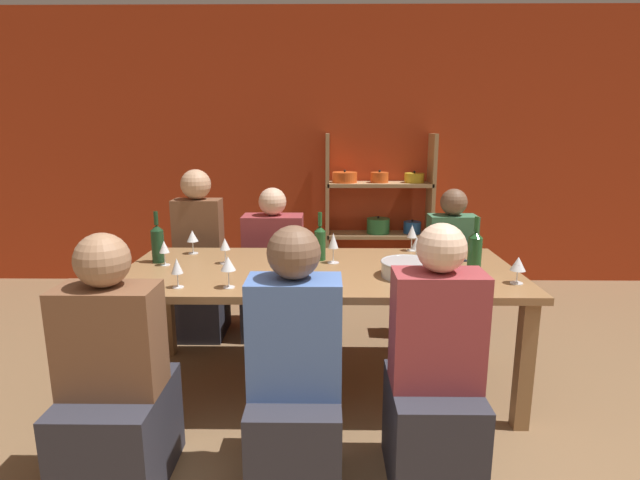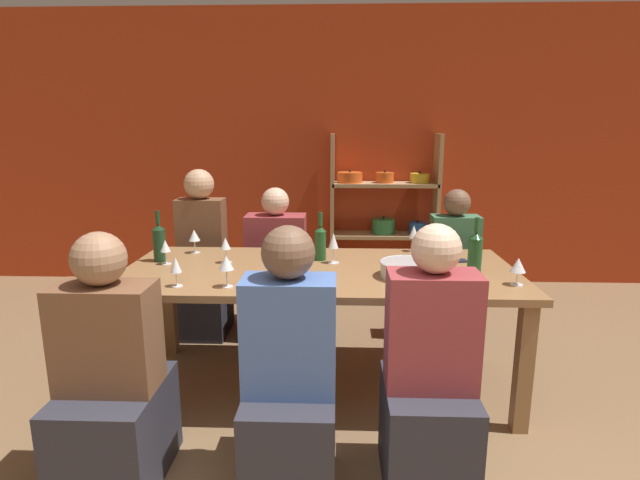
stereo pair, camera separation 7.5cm
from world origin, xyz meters
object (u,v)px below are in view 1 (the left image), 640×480
at_px(wine_glass_red_c, 417,244).
at_px(person_far_b, 201,274).
at_px(shelf_unit, 378,226).
at_px(dining_table, 320,282).
at_px(wine_glass_red_b, 412,232).
at_px(wine_bottle_green, 320,242).
at_px(wine_glass_white_b, 192,237).
at_px(person_near_a, 434,391).
at_px(wine_bottle_dark, 475,252).
at_px(wine_glass_red_f, 164,248).
at_px(person_far_c, 449,283).
at_px(person_near_c, 116,396).
at_px(wine_glass_red_d, 333,242).
at_px(wine_glass_red_e, 518,265).
at_px(wine_glass_red_a, 177,267).
at_px(person_far_a, 274,281).
at_px(cell_phone, 453,260).
at_px(mixing_bowl, 408,268).
at_px(wine_glass_empty_a, 228,264).
at_px(wine_glass_white_a, 225,245).
at_px(person_near_b, 295,389).
at_px(wine_bottle_amber, 158,243).

height_order(wine_glass_red_c, person_far_b, person_far_b).
distance_m(shelf_unit, dining_table, 2.12).
bearing_deg(wine_glass_red_c, wine_glass_red_b, 87.23).
distance_m(dining_table, wine_bottle_green, 0.28).
relative_size(wine_glass_white_b, person_near_a, 0.13).
distance_m(wine_bottle_dark, wine_glass_red_f, 1.82).
bearing_deg(person_far_c, person_near_c, 41.42).
xyz_separation_m(wine_glass_red_d, wine_glass_white_b, (-0.92, 0.22, -0.02)).
distance_m(wine_glass_white_b, wine_glass_red_e, 1.99).
height_order(wine_glass_red_a, person_far_a, person_far_a).
height_order(wine_glass_red_d, cell_phone, wine_glass_red_d).
bearing_deg(person_far_c, dining_table, 38.44).
bearing_deg(wine_glass_red_d, wine_glass_white_b, 166.42).
bearing_deg(wine_bottle_dark, person_far_c, 84.23).
xyz_separation_m(shelf_unit, mixing_bowl, (-0.06, -2.20, 0.19)).
xyz_separation_m(dining_table, person_far_c, (0.96, 0.76, -0.25)).
bearing_deg(person_near_a, wine_glass_empty_a, 153.84).
xyz_separation_m(wine_glass_red_a, wine_glass_white_a, (0.15, 0.48, 0.00)).
bearing_deg(mixing_bowl, wine_glass_red_e, -12.48).
relative_size(wine_glass_white_a, wine_glass_red_d, 0.85).
bearing_deg(person_near_c, wine_glass_white_b, 87.97).
xyz_separation_m(wine_glass_red_a, person_near_b, (0.63, -0.46, -0.43)).
xyz_separation_m(wine_glass_red_e, wine_glass_red_f, (-1.99, 0.34, 0.01)).
distance_m(wine_bottle_green, wine_glass_red_c, 0.60).
xyz_separation_m(wine_bottle_dark, wine_glass_red_e, (0.18, -0.18, -0.02)).
relative_size(wine_glass_red_f, person_near_c, 0.13).
relative_size(wine_glass_red_a, person_far_b, 0.12).
xyz_separation_m(wine_glass_red_d, cell_phone, (0.75, 0.06, -0.13)).
distance_m(person_near_b, person_far_c, 1.91).
bearing_deg(wine_glass_red_f, wine_glass_white_b, 72.02).
height_order(shelf_unit, wine_glass_red_f, shelf_unit).
bearing_deg(wine_glass_red_d, person_far_c, 35.85).
height_order(mixing_bowl, wine_bottle_green, wine_bottle_green).
relative_size(wine_glass_red_f, person_far_c, 0.13).
bearing_deg(wine_bottle_dark, wine_glass_white_b, 165.61).
bearing_deg(wine_glass_white_a, person_far_b, 116.24).
relative_size(wine_bottle_dark, wine_glass_white_b, 2.10).
relative_size(dining_table, wine_glass_red_b, 13.04).
bearing_deg(person_near_a, person_near_b, 178.13).
bearing_deg(wine_glass_white_b, wine_glass_red_d, -13.58).
bearing_deg(dining_table, wine_glass_red_d, 57.58).
distance_m(wine_bottle_green, wine_glass_red_e, 1.16).
bearing_deg(cell_phone, wine_glass_red_b, 130.38).
height_order(person_far_a, person_far_c, person_far_c).
bearing_deg(person_near_b, wine_glass_red_c, 55.76).
relative_size(person_near_b, person_far_b, 0.92).
bearing_deg(person_far_b, wine_bottle_amber, 82.97).
height_order(wine_glass_empty_a, wine_glass_red_b, wine_glass_red_b).
distance_m(mixing_bowl, person_near_b, 0.97).
xyz_separation_m(mixing_bowl, wine_glass_white_a, (-1.07, 0.26, 0.06)).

